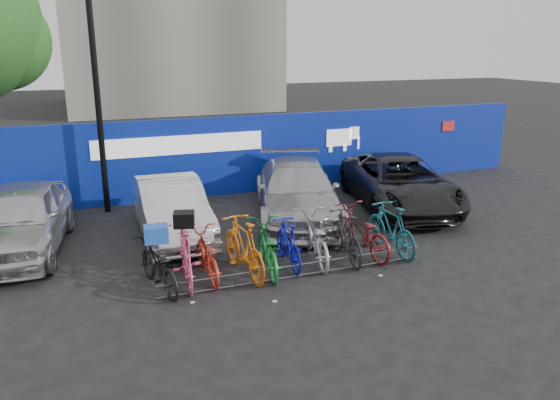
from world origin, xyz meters
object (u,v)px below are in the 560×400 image
car_2 (297,191)px  bike_5 (288,243)px  bike_6 (315,238)px  car_0 (20,219)px  bike_8 (362,232)px  bike_4 (267,248)px  bike_7 (346,236)px  bike_1 (186,255)px  bike_9 (391,229)px  lamppost (97,92)px  car_1 (171,209)px  bike_0 (158,266)px  car_3 (400,182)px  bike_rack (298,270)px  bike_2 (206,255)px  bike_3 (244,247)px

car_2 → bike_5: (-1.44, -2.94, -0.24)m
bike_5 → bike_6: 0.62m
car_0 → bike_8: 7.56m
bike_5 → bike_4: bearing=17.5°
bike_7 → bike_8: size_ratio=0.89×
car_0 → bike_1: car_0 is taller
bike_6 → bike_8: bearing=-171.7°
bike_1 → bike_9: (4.56, -0.05, -0.02)m
lamppost → car_2: bearing=-27.2°
lamppost → car_1: (1.32, -2.63, -2.58)m
bike_0 → bike_5: size_ratio=1.10×
car_0 → car_1: (3.30, -0.21, -0.07)m
bike_8 → bike_9: (0.66, -0.13, 0.03)m
car_2 → bike_5: car_2 is taller
car_0 → car_3: (9.77, -0.09, -0.04)m
car_2 → bike_rack: bearing=-95.2°
car_0 → lamppost: bearing=59.6°
car_0 → bike_1: size_ratio=2.31×
car_1 → lamppost: bearing=117.9°
bike_rack → bike_7: size_ratio=3.07×
lamppost → bike_0: bearing=-84.4°
car_3 → bike_4: size_ratio=2.64×
car_3 → bike_7: car_3 is taller
lamppost → car_3: lamppost is taller
bike_2 → bike_6: 2.36m
car_2 → bike_1: car_2 is taller
lamppost → car_2: 5.85m
lamppost → bike_9: lamppost is taller
bike_1 → bike_2: (0.42, 0.12, -0.10)m
bike_7 → bike_8: (0.46, 0.16, -0.01)m
bike_1 → bike_3: size_ratio=0.97×
car_0 → car_1: bearing=5.3°
car_2 → bike_6: car_2 is taller
car_1 → bike_7: car_1 is taller
bike_6 → bike_3: bearing=15.5°
bike_1 → bike_7: 3.44m
bike_2 → bike_6: size_ratio=0.91×
car_0 → bike_8: (6.97, -2.92, -0.23)m
bike_4 → bike_9: (2.91, -0.02, 0.05)m
car_3 → bike_1: (-6.71, -2.91, -0.14)m
bike_0 → bike_8: 4.45m
bike_rack → bike_8: (1.79, 0.65, 0.37)m
car_3 → bike_3: 6.29m
lamppost → bike_3: size_ratio=3.06×
bike_2 → bike_4: bike_4 is taller
car_2 → bike_4: bearing=-105.3°
bike_2 → bike_8: bearing=179.9°
car_0 → bike_3: size_ratio=2.24×
bike_4 → bike_1: bearing=8.4°
bike_0 → bike_5: bearing=172.3°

